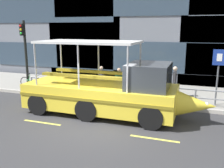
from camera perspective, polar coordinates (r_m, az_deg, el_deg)
ground_plane at (r=10.49m, az=-2.87°, el=-9.31°), size 120.00×120.00×0.00m
sidewalk at (r=15.54m, az=4.91°, el=-1.63°), size 32.00×4.80×0.18m
curb_edge at (r=13.23m, az=2.20°, el=-4.17°), size 32.00×0.18×0.18m
lane_centreline at (r=9.98m, az=-4.20°, el=-10.51°), size 25.80×0.12×0.01m
curb_guardrail at (r=13.41m, az=2.04°, el=-0.99°), size 11.61×0.09×0.85m
traffic_light_pole at (r=16.55m, az=-19.43°, el=7.86°), size 0.24×0.46×4.22m
parking_sign at (r=13.11m, az=23.31°, el=3.45°), size 0.60×0.12×2.76m
leaned_bicycle at (r=16.58m, az=-17.99°, el=0.36°), size 1.74×0.46×0.96m
duck_tour_boat at (r=11.37m, az=-0.43°, el=-1.84°), size 8.70×2.61×3.37m
pedestrian_near_bow at (r=13.94m, az=14.24°, el=1.14°), size 0.24×0.50×1.73m
pedestrian_mid_left at (r=14.07m, az=1.62°, el=1.21°), size 0.39×0.30×1.56m
pedestrian_mid_right at (r=14.76m, az=-2.47°, el=1.75°), size 0.42×0.27×1.56m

